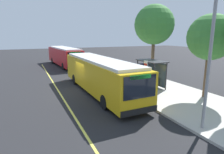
# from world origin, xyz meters

# --- Properties ---
(ground_plane) EXTENTS (120.00, 120.00, 0.00)m
(ground_plane) POSITION_xyz_m (0.00, 0.00, 0.00)
(ground_plane) COLOR #232326
(sidewalk_curb) EXTENTS (44.00, 6.40, 0.15)m
(sidewalk_curb) POSITION_xyz_m (0.00, 6.00, 0.07)
(sidewalk_curb) COLOR #B7B2A8
(sidewalk_curb) RESTS_ON ground_plane
(lane_stripe_center) EXTENTS (36.00, 0.14, 0.01)m
(lane_stripe_center) POSITION_xyz_m (0.00, -2.20, 0.00)
(lane_stripe_center) COLOR #E0D64C
(lane_stripe_center) RESTS_ON ground_plane
(transit_bus_main) EXTENTS (12.50, 2.91, 2.95)m
(transit_bus_main) POSITION_xyz_m (1.39, 1.01, 1.62)
(transit_bus_main) COLOR gold
(transit_bus_main) RESTS_ON ground_plane
(transit_bus_second) EXTENTS (12.04, 3.48, 2.95)m
(transit_bus_second) POSITION_xyz_m (-15.02, 1.11, 1.62)
(transit_bus_second) COLOR red
(transit_bus_second) RESTS_ON ground_plane
(bus_shelter) EXTENTS (2.90, 1.60, 2.48)m
(bus_shelter) POSITION_xyz_m (2.10, 5.89, 1.92)
(bus_shelter) COLOR #333338
(bus_shelter) RESTS_ON sidewalk_curb
(waiting_bench) EXTENTS (1.60, 0.48, 0.95)m
(waiting_bench) POSITION_xyz_m (2.08, 5.87, 0.63)
(waiting_bench) COLOR brown
(waiting_bench) RESTS_ON sidewalk_curb
(route_sign_post) EXTENTS (0.44, 0.08, 2.80)m
(route_sign_post) POSITION_xyz_m (4.20, 3.80, 1.96)
(route_sign_post) COLOR #333338
(route_sign_post) RESTS_ON sidewalk_curb
(pedestrian_commuter) EXTENTS (0.24, 0.40, 1.69)m
(pedestrian_commuter) POSITION_xyz_m (2.53, 4.61, 1.12)
(pedestrian_commuter) COLOR #282D47
(pedestrian_commuter) RESTS_ON sidewalk_curb
(street_tree_upstreet) EXTENTS (4.31, 4.31, 8.00)m
(street_tree_upstreet) POSITION_xyz_m (-1.36, 8.49, 5.97)
(street_tree_upstreet) COLOR brown
(street_tree_upstreet) RESTS_ON sidewalk_curb
(street_tree_downstreet) EXTENTS (3.37, 3.37, 6.25)m
(street_tree_downstreet) POSITION_xyz_m (6.38, 7.87, 4.69)
(street_tree_downstreet) COLOR brown
(street_tree_downstreet) RESTS_ON sidewalk_curb
(utility_pole) EXTENTS (0.16, 0.16, 6.40)m
(utility_pole) POSITION_xyz_m (9.99, 3.49, 3.35)
(utility_pole) COLOR gray
(utility_pole) RESTS_ON sidewalk_curb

